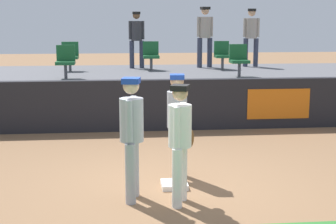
# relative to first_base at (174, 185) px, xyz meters

# --- Properties ---
(ground_plane) EXTENTS (60.00, 60.00, 0.00)m
(ground_plane) POSITION_rel_first_base_xyz_m (-0.01, -0.05, -0.04)
(ground_plane) COLOR #846042
(first_base) EXTENTS (0.40, 0.40, 0.08)m
(first_base) POSITION_rel_first_base_xyz_m (0.00, 0.00, 0.00)
(first_base) COLOR white
(first_base) RESTS_ON ground_plane
(player_fielder_home) EXTENTS (0.46, 0.49, 1.69)m
(player_fielder_home) POSITION_rel_first_base_xyz_m (0.01, -0.69, 0.94)
(player_fielder_home) COLOR white
(player_fielder_home) RESTS_ON ground_plane
(player_runner_visitor) EXTENTS (0.35, 0.47, 1.70)m
(player_runner_visitor) POSITION_rel_first_base_xyz_m (0.10, 0.52, 0.95)
(player_runner_visitor) COLOR #9EA3AD
(player_runner_visitor) RESTS_ON ground_plane
(player_coach_visitor) EXTENTS (0.39, 0.49, 1.77)m
(player_coach_visitor) POSITION_rel_first_base_xyz_m (-0.66, -0.47, 0.99)
(player_coach_visitor) COLOR #9EA3AD
(player_coach_visitor) RESTS_ON ground_plane
(field_wall) EXTENTS (18.00, 0.26, 1.19)m
(field_wall) POSITION_rel_first_base_xyz_m (0.00, 4.03, 0.55)
(field_wall) COLOR black
(field_wall) RESTS_ON ground_plane
(bleacher_platform) EXTENTS (18.00, 4.80, 1.07)m
(bleacher_platform) POSITION_rel_first_base_xyz_m (-0.01, 6.60, 0.49)
(bleacher_platform) COLOR #59595E
(bleacher_platform) RESTS_ON ground_plane
(seat_back_center) EXTENTS (0.46, 0.44, 0.84)m
(seat_back_center) POSITION_rel_first_base_xyz_m (0.12, 7.27, 1.50)
(seat_back_center) COLOR #4C4C51
(seat_back_center) RESTS_ON bleacher_platform
(seat_back_left) EXTENTS (0.48, 0.44, 0.84)m
(seat_back_left) POSITION_rel_first_base_xyz_m (-2.22, 7.27, 1.50)
(seat_back_left) COLOR #4C4C51
(seat_back_left) RESTS_ON bleacher_platform
(seat_front_right) EXTENTS (0.47, 0.44, 0.84)m
(seat_front_right) POSITION_rel_first_base_xyz_m (2.31, 5.47, 1.50)
(seat_front_right) COLOR #4C4C51
(seat_front_right) RESTS_ON bleacher_platform
(seat_back_right) EXTENTS (0.44, 0.44, 0.84)m
(seat_back_right) POSITION_rel_first_base_xyz_m (2.24, 7.27, 1.50)
(seat_back_right) COLOR #4C4C51
(seat_back_right) RESTS_ON bleacher_platform
(seat_front_left) EXTENTS (0.47, 0.44, 0.84)m
(seat_front_left) POSITION_rel_first_base_xyz_m (-2.16, 5.47, 1.50)
(seat_front_left) COLOR #4C4C51
(seat_front_left) RESTS_ON bleacher_platform
(spectator_hooded) EXTENTS (0.51, 0.41, 1.85)m
(spectator_hooded) POSITION_rel_first_base_xyz_m (1.83, 7.98, 2.10)
(spectator_hooded) COLOR #33384C
(spectator_hooded) RESTS_ON bleacher_platform
(spectator_capped) EXTENTS (0.48, 0.33, 1.70)m
(spectator_capped) POSITION_rel_first_base_xyz_m (-0.27, 7.93, 2.01)
(spectator_capped) COLOR #33384C
(spectator_capped) RESTS_ON bleacher_platform
(spectator_casual) EXTENTS (0.50, 0.40, 1.80)m
(spectator_casual) POSITION_rel_first_base_xyz_m (3.32, 8.09, 2.07)
(spectator_casual) COLOR #33384C
(spectator_casual) RESTS_ON bleacher_platform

